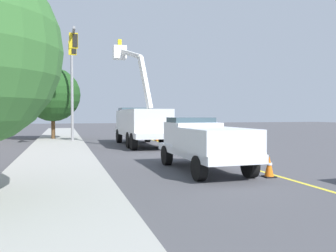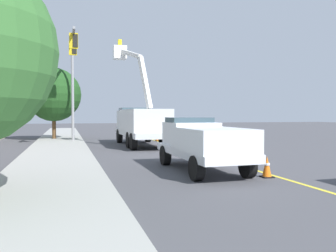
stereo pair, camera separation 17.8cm
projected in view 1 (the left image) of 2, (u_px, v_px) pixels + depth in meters
name	position (u px, v px, depth m)	size (l,w,h in m)	color
ground	(169.00, 145.00, 24.57)	(120.00, 120.00, 0.00)	#47474C
sidewalk_far_side	(59.00, 147.00, 22.35)	(60.00, 3.60, 0.12)	#9E9E99
lane_centre_stripe	(169.00, 145.00, 24.57)	(50.00, 0.16, 0.01)	yellow
utility_bucket_truck	(141.00, 122.00, 23.97)	(8.29, 3.27, 7.44)	silver
service_pickup_truck	(204.00, 142.00, 13.22)	(5.68, 2.36, 2.06)	white
passing_minivan	(173.00, 127.00, 32.08)	(4.87, 2.10, 1.69)	tan
traffic_cone_leading	(269.00, 167.00, 11.89)	(0.40, 0.40, 0.75)	black
traffic_cone_mid_front	(188.00, 146.00, 19.77)	(0.40, 0.40, 0.78)	black
traffic_cone_mid_rear	(157.00, 136.00, 27.94)	(0.40, 0.40, 0.75)	black
traffic_signal_mast	(73.00, 67.00, 25.27)	(6.54, 0.66, 8.28)	gray
street_tree_right	(53.00, 95.00, 28.86)	(4.55, 4.55, 6.14)	brown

